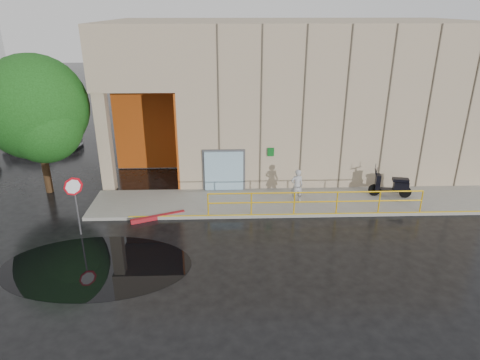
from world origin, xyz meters
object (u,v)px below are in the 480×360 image
at_px(person, 297,186).
at_px(red_curb, 158,217).
at_px(car_c, 42,136).
at_px(tree_near, 37,112).
at_px(stop_sign, 74,193).
at_px(scooter, 392,179).

height_order(person, red_curb, person).
xyz_separation_m(car_c, tree_near, (3.34, -7.64, 3.38)).
bearing_deg(red_curb, stop_sign, -156.70).
bearing_deg(red_curb, person, 11.55).
relative_size(person, stop_sign, 0.64).
bearing_deg(car_c, tree_near, -155.51).
height_order(red_curb, car_c, car_c).
height_order(car_c, tree_near, tree_near).
height_order(stop_sign, red_curb, stop_sign).
xyz_separation_m(red_curb, tree_near, (-5.76, 3.04, 4.03)).
height_order(scooter, red_curb, scooter).
height_order(stop_sign, tree_near, tree_near).
xyz_separation_m(person, stop_sign, (-9.30, -2.58, 0.89)).
bearing_deg(car_c, red_curb, -138.67).
height_order(red_curb, tree_near, tree_near).
distance_m(red_curb, tree_near, 7.66).
bearing_deg(car_c, stop_sign, -152.03).
relative_size(stop_sign, tree_near, 0.37).
bearing_deg(scooter, red_curb, -159.81).
distance_m(stop_sign, red_curb, 3.69).
bearing_deg(red_curb, car_c, 130.46).
relative_size(person, car_c, 0.31).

